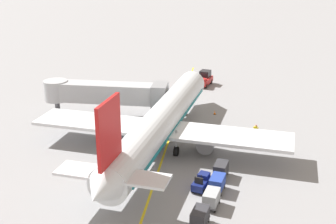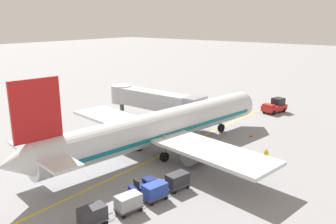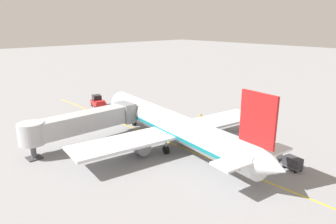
{
  "view_description": "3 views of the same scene",
  "coord_description": "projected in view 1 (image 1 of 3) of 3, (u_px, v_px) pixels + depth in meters",
  "views": [
    {
      "loc": [
        6.69,
        -45.21,
        21.77
      ],
      "look_at": [
        -0.24,
        4.83,
        3.29
      ],
      "focal_mm": 47.01,
      "sensor_mm": 36.0,
      "label": 1
    },
    {
      "loc": [
        24.42,
        -28.7,
        15.5
      ],
      "look_at": [
        -3.37,
        6.28,
        3.57
      ],
      "focal_mm": 37.26,
      "sensor_mm": 36.0,
      "label": 2
    },
    {
      "loc": [
        -29.63,
        -28.93,
        17.33
      ],
      "look_at": [
        1.37,
        4.73,
        4.1
      ],
      "focal_mm": 33.49,
      "sensor_mm": 36.0,
      "label": 3
    }
  ],
  "objects": [
    {
      "name": "safety_cone_nose_left",
      "position": [
        215.0,
        112.0,
        62.32
      ],
      "size": [
        0.36,
        0.36,
        0.59
      ],
      "color": "black",
      "rests_on": "ground"
    },
    {
      "name": "baggage_cart_third_in_train",
      "position": [
        211.0,
        198.0,
        39.5
      ],
      "size": [
        1.69,
        2.98,
        1.58
      ],
      "color": "#4C4C51",
      "rests_on": "ground"
    },
    {
      "name": "ground_crew_wing_walker",
      "position": [
        256.0,
        130.0,
        54.42
      ],
      "size": [
        0.71,
        0.35,
        1.69
      ],
      "color": "#232328",
      "rests_on": "ground"
    },
    {
      "name": "baggage_tug_lead",
      "position": [
        202.0,
        182.0,
        42.61
      ],
      "size": [
        1.9,
        2.74,
        1.62
      ],
      "color": "navy",
      "rests_on": "ground"
    },
    {
      "name": "baggage_cart_second_in_train",
      "position": [
        217.0,
        182.0,
        42.11
      ],
      "size": [
        1.69,
        2.98,
        1.58
      ],
      "color": "#4C4C51",
      "rests_on": "ground"
    },
    {
      "name": "jet_bridge",
      "position": [
        105.0,
        93.0,
        60.6
      ],
      "size": [
        17.39,
        3.5,
        4.98
      ],
      "color": "#A8AAAF",
      "rests_on": "ground"
    },
    {
      "name": "parked_airliner",
      "position": [
        161.0,
        122.0,
        50.88
      ],
      "size": [
        30.43,
        37.31,
        10.63
      ],
      "color": "silver",
      "rests_on": "ground"
    },
    {
      "name": "baggage_cart_front",
      "position": [
        221.0,
        169.0,
        44.77
      ],
      "size": [
        1.69,
        2.98,
        1.58
      ],
      "color": "#4C4C51",
      "rests_on": "ground"
    },
    {
      "name": "ground_plane",
      "position": [
        164.0,
        153.0,
        50.4
      ],
      "size": [
        400.0,
        400.0,
        0.0
      ],
      "primitive_type": "plane",
      "color": "gray"
    },
    {
      "name": "pushback_tractor",
      "position": [
        204.0,
        79.0,
        75.71
      ],
      "size": [
        3.25,
        4.82,
        2.4
      ],
      "color": "#B21E1E",
      "rests_on": "ground"
    },
    {
      "name": "gate_lead_in_line",
      "position": [
        164.0,
        153.0,
        50.39
      ],
      "size": [
        0.24,
        80.0,
        0.01
      ],
      "primitive_type": "cube",
      "color": "gold",
      "rests_on": "ground"
    },
    {
      "name": "baggage_cart_tail_end",
      "position": [
        200.0,
        216.0,
        36.73
      ],
      "size": [
        1.69,
        2.98,
        1.58
      ],
      "color": "#4C4C51",
      "rests_on": "ground"
    }
  ]
}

